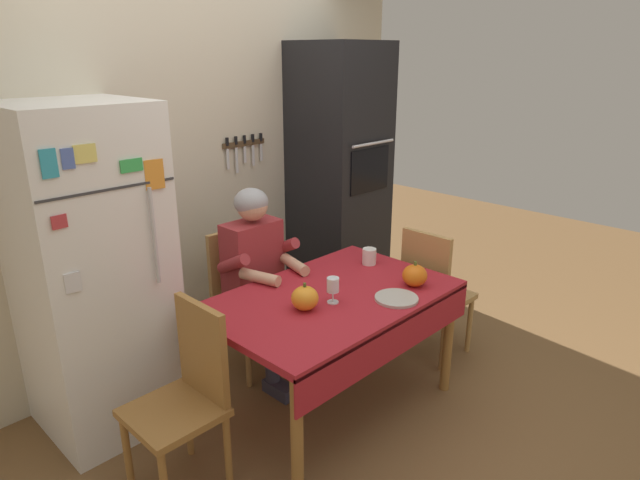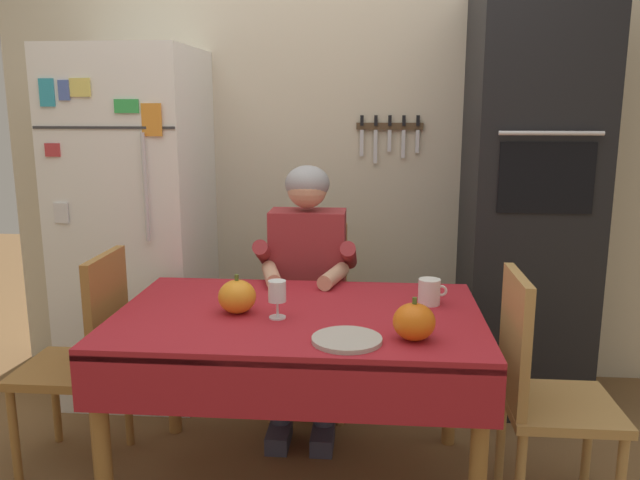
# 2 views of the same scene
# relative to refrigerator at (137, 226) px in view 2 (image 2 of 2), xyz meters

# --- Properties ---
(back_wall_assembly) EXTENTS (3.70, 0.13, 2.60)m
(back_wall_assembly) POSITION_rel_refrigerator_xyz_m (1.00, 0.39, 0.40)
(back_wall_assembly) COLOR beige
(back_wall_assembly) RESTS_ON ground
(refrigerator) EXTENTS (0.68, 0.71, 1.80)m
(refrigerator) POSITION_rel_refrigerator_xyz_m (0.00, 0.00, 0.00)
(refrigerator) COLOR white
(refrigerator) RESTS_ON ground
(wall_oven) EXTENTS (0.60, 0.64, 2.10)m
(wall_oven) POSITION_rel_refrigerator_xyz_m (2.00, 0.04, 0.15)
(wall_oven) COLOR black
(wall_oven) RESTS_ON ground
(dining_table) EXTENTS (1.40, 0.90, 0.74)m
(dining_table) POSITION_rel_refrigerator_xyz_m (0.95, -0.88, -0.24)
(dining_table) COLOR #9E6B33
(dining_table) RESTS_ON ground
(chair_behind_person) EXTENTS (0.40, 0.40, 0.93)m
(chair_behind_person) POSITION_rel_refrigerator_xyz_m (0.92, -0.09, -0.39)
(chair_behind_person) COLOR tan
(chair_behind_person) RESTS_ON ground
(seated_person) EXTENTS (0.47, 0.55, 1.25)m
(seated_person) POSITION_rel_refrigerator_xyz_m (0.92, -0.28, -0.16)
(seated_person) COLOR #38384C
(seated_person) RESTS_ON ground
(chair_left_side) EXTENTS (0.40, 0.40, 0.93)m
(chair_left_side) POSITION_rel_refrigerator_xyz_m (0.05, -0.77, -0.39)
(chair_left_side) COLOR #9E6B33
(chair_left_side) RESTS_ON ground
(chair_right_side) EXTENTS (0.40, 0.40, 0.93)m
(chair_right_side) POSITION_rel_refrigerator_xyz_m (1.85, -0.95, -0.39)
(chair_right_side) COLOR tan
(chair_right_side) RESTS_ON ground
(coffee_mug) EXTENTS (0.12, 0.09, 0.10)m
(coffee_mug) POSITION_rel_refrigerator_xyz_m (1.46, -0.72, -0.11)
(coffee_mug) COLOR white
(coffee_mug) RESTS_ON dining_table
(wine_glass) EXTENTS (0.07, 0.07, 0.14)m
(wine_glass) POSITION_rel_refrigerator_xyz_m (0.88, -0.94, -0.06)
(wine_glass) COLOR white
(wine_glass) RESTS_ON dining_table
(pumpkin_large) EXTENTS (0.14, 0.14, 0.15)m
(pumpkin_large) POSITION_rel_refrigerator_xyz_m (1.37, -1.12, -0.10)
(pumpkin_large) COLOR orange
(pumpkin_large) RESTS_ON dining_table
(pumpkin_medium) EXTENTS (0.14, 0.14, 0.15)m
(pumpkin_medium) POSITION_rel_refrigerator_xyz_m (0.72, -0.89, -0.10)
(pumpkin_medium) COLOR orange
(pumpkin_medium) RESTS_ON dining_table
(serving_tray) EXTENTS (0.24, 0.24, 0.02)m
(serving_tray) POSITION_rel_refrigerator_xyz_m (1.15, -1.16, -0.15)
(serving_tray) COLOR #B7B2A8
(serving_tray) RESTS_ON dining_table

